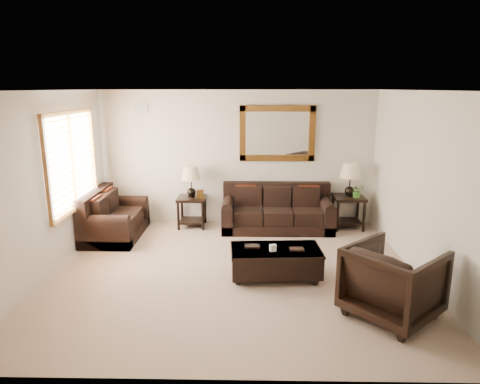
{
  "coord_description": "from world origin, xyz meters",
  "views": [
    {
      "loc": [
        0.22,
        -6.06,
        2.74
      ],
      "look_at": [
        0.09,
        0.6,
        1.11
      ],
      "focal_mm": 32.0,
      "sensor_mm": 36.0,
      "label": 1
    }
  ],
  "objects_px": {
    "end_table_right": "(350,186)",
    "loveseat": "(112,220)",
    "sofa": "(277,213)",
    "armchair": "(393,279)",
    "coffee_table": "(276,259)",
    "end_table_left": "(191,188)"
  },
  "relations": [
    {
      "from": "end_table_right",
      "to": "loveseat",
      "type": "bearing_deg",
      "value": -172.24
    },
    {
      "from": "sofa",
      "to": "armchair",
      "type": "bearing_deg",
      "value": -70.5
    },
    {
      "from": "loveseat",
      "to": "armchair",
      "type": "distance_m",
      "value": 5.15
    },
    {
      "from": "sofa",
      "to": "loveseat",
      "type": "xyz_separation_m",
      "value": [
        -3.12,
        -0.53,
        0.0
      ]
    },
    {
      "from": "coffee_table",
      "to": "armchair",
      "type": "bearing_deg",
      "value": -42.32
    },
    {
      "from": "armchair",
      "to": "sofa",
      "type": "bearing_deg",
      "value": -22.21
    },
    {
      "from": "end_table_left",
      "to": "loveseat",
      "type": "bearing_deg",
      "value": -155.86
    },
    {
      "from": "end_table_right",
      "to": "armchair",
      "type": "bearing_deg",
      "value": -93.95
    },
    {
      "from": "coffee_table",
      "to": "armchair",
      "type": "relative_size",
      "value": 1.36
    },
    {
      "from": "loveseat",
      "to": "sofa",
      "type": "bearing_deg",
      "value": -80.34
    },
    {
      "from": "loveseat",
      "to": "armchair",
      "type": "relative_size",
      "value": 1.57
    },
    {
      "from": "loveseat",
      "to": "coffee_table",
      "type": "xyz_separation_m",
      "value": [
        2.95,
        -1.73,
        -0.04
      ]
    },
    {
      "from": "loveseat",
      "to": "end_table_left",
      "type": "relative_size",
      "value": 1.26
    },
    {
      "from": "loveseat",
      "to": "coffee_table",
      "type": "height_order",
      "value": "loveseat"
    },
    {
      "from": "loveseat",
      "to": "end_table_left",
      "type": "xyz_separation_m",
      "value": [
        1.42,
        0.63,
        0.48
      ]
    },
    {
      "from": "coffee_table",
      "to": "end_table_right",
      "type": "bearing_deg",
      "value": 52.55
    },
    {
      "from": "loveseat",
      "to": "end_table_right",
      "type": "relative_size",
      "value": 1.19
    },
    {
      "from": "end_table_right",
      "to": "coffee_table",
      "type": "distance_m",
      "value": 2.89
    },
    {
      "from": "loveseat",
      "to": "end_table_left",
      "type": "bearing_deg",
      "value": -65.86
    },
    {
      "from": "end_table_right",
      "to": "coffee_table",
      "type": "height_order",
      "value": "end_table_right"
    },
    {
      "from": "sofa",
      "to": "loveseat",
      "type": "distance_m",
      "value": 3.16
    },
    {
      "from": "end_table_left",
      "to": "armchair",
      "type": "relative_size",
      "value": 1.24
    }
  ]
}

